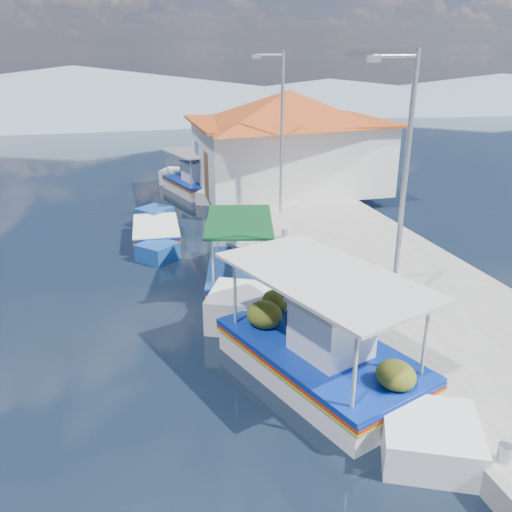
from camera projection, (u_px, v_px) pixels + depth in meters
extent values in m
plane|color=black|center=(223.00, 410.00, 10.20)|extent=(160.00, 160.00, 0.00)
cube|color=#AFACA3|center=(366.00, 260.00, 16.95)|extent=(5.00, 44.00, 0.50)
cylinder|color=#A5A8AD|center=(504.00, 453.00, 8.18)|extent=(0.20, 0.20, 0.30)
cylinder|color=#A5A8AD|center=(362.00, 311.00, 12.69)|extent=(0.20, 0.20, 0.30)
cylinder|color=#A5A8AD|center=(285.00, 234.00, 18.11)|extent=(0.20, 0.20, 0.30)
cylinder|color=#A5A8AD|center=(243.00, 192.00, 23.53)|extent=(0.20, 0.20, 0.30)
cube|color=white|center=(319.00, 368.00, 11.16)|extent=(3.58, 4.89, 0.96)
cube|color=white|center=(316.00, 302.00, 13.83)|extent=(2.14, 2.14, 1.06)
cube|color=white|center=(324.00, 465.00, 8.53)|extent=(2.08, 2.08, 0.91)
cube|color=#0B2A94|center=(320.00, 350.00, 11.00)|extent=(3.68, 5.04, 0.06)
cube|color=#AC280E|center=(320.00, 353.00, 11.03)|extent=(3.68, 5.04, 0.05)
cube|color=gold|center=(320.00, 356.00, 11.05)|extent=(3.68, 5.04, 0.04)
cube|color=#0B2A94|center=(320.00, 347.00, 10.98)|extent=(3.69, 5.01, 0.05)
cube|color=brown|center=(320.00, 348.00, 10.99)|extent=(3.38, 4.75, 0.05)
cube|color=white|center=(322.00, 331.00, 10.50)|extent=(1.60, 1.65, 1.11)
cube|color=silver|center=(323.00, 305.00, 10.30)|extent=(1.74, 1.79, 0.06)
cylinder|color=beige|center=(281.00, 276.00, 12.49)|extent=(0.07, 0.07, 1.62)
cylinder|color=beige|center=(358.00, 278.00, 12.35)|extent=(0.07, 0.07, 1.62)
cylinder|color=beige|center=(273.00, 360.00, 9.04)|extent=(0.07, 0.07, 1.62)
cylinder|color=beige|center=(379.00, 365.00, 8.91)|extent=(0.07, 0.07, 1.62)
cube|color=silver|center=(324.00, 276.00, 10.41)|extent=(3.68, 4.93, 0.07)
ellipsoid|color=#475416|center=(301.00, 304.00, 12.24)|extent=(0.77, 0.85, 0.58)
ellipsoid|color=#475416|center=(331.00, 298.00, 12.67)|extent=(0.65, 0.71, 0.49)
ellipsoid|color=#475416|center=(336.00, 390.00, 9.18)|extent=(0.69, 0.76, 0.52)
sphere|color=#FF4608|center=(369.00, 304.00, 11.21)|extent=(0.41, 0.41, 0.41)
cube|color=white|center=(240.00, 280.00, 15.55)|extent=(2.46, 3.56, 0.83)
cube|color=white|center=(209.00, 254.00, 17.30)|extent=(1.72, 1.72, 0.91)
cube|color=white|center=(277.00, 309.00, 13.83)|extent=(1.67, 1.67, 0.78)
cube|color=#0B2A94|center=(240.00, 268.00, 15.42)|extent=(2.53, 3.66, 0.05)
cube|color=#AC280E|center=(240.00, 271.00, 15.44)|extent=(2.53, 3.66, 0.04)
cube|color=gold|center=(240.00, 272.00, 15.46)|extent=(2.53, 3.66, 0.03)
cube|color=#184894|center=(240.00, 266.00, 15.39)|extent=(2.54, 3.64, 0.04)
cube|color=brown|center=(240.00, 267.00, 15.40)|extent=(2.31, 3.46, 0.04)
cylinder|color=beige|center=(198.00, 235.00, 15.96)|extent=(0.06, 0.06, 1.39)
cylinder|color=beige|center=(240.00, 228.00, 16.58)|extent=(0.06, 0.06, 1.39)
cylinder|color=beige|center=(239.00, 264.00, 13.73)|extent=(0.06, 0.06, 1.39)
cylinder|color=beige|center=(285.00, 255.00, 14.35)|extent=(0.06, 0.06, 1.39)
cube|color=#0D441E|center=(239.00, 221.00, 14.91)|extent=(2.54, 3.58, 0.06)
cube|color=#184894|center=(157.00, 237.00, 19.29)|extent=(1.72, 2.99, 0.81)
cube|color=#184894|center=(149.00, 219.00, 20.97)|extent=(1.56, 1.56, 0.89)
cube|color=#184894|center=(165.00, 254.00, 17.63)|extent=(1.51, 1.51, 0.77)
cube|color=#0B2A94|center=(156.00, 227.00, 19.16)|extent=(1.77, 3.08, 0.05)
cube|color=#AC280E|center=(156.00, 229.00, 19.18)|extent=(1.77, 3.08, 0.04)
cube|color=gold|center=(156.00, 230.00, 19.21)|extent=(1.77, 3.08, 0.03)
cube|color=white|center=(156.00, 225.00, 19.14)|extent=(1.78, 3.06, 0.04)
cube|color=brown|center=(156.00, 226.00, 19.15)|extent=(1.59, 2.93, 0.04)
cube|color=white|center=(193.00, 189.00, 26.14)|extent=(2.64, 3.79, 0.81)
cube|color=white|center=(198.00, 176.00, 28.25)|extent=(1.76, 1.76, 0.89)
cube|color=white|center=(188.00, 200.00, 24.07)|extent=(1.71, 1.71, 0.77)
cube|color=#0B2A94|center=(193.00, 181.00, 26.01)|extent=(2.72, 3.90, 0.05)
cube|color=#AC280E|center=(193.00, 182.00, 26.03)|extent=(2.72, 3.90, 0.04)
cube|color=gold|center=(193.00, 184.00, 26.06)|extent=(2.72, 3.90, 0.03)
cube|color=#0B2A94|center=(193.00, 180.00, 25.99)|extent=(2.73, 3.87, 0.04)
cube|color=brown|center=(193.00, 180.00, 26.00)|extent=(2.49, 3.68, 0.04)
cube|color=white|center=(192.00, 172.00, 25.59)|extent=(1.24, 1.33, 0.94)
cube|color=silver|center=(192.00, 162.00, 25.42)|extent=(1.35, 1.44, 0.05)
cylinder|color=beige|center=(182.00, 161.00, 27.11)|extent=(0.06, 0.06, 1.36)
cylinder|color=beige|center=(210.00, 161.00, 27.10)|extent=(0.06, 0.06, 1.36)
cylinder|color=beige|center=(173.00, 173.00, 24.41)|extent=(0.06, 0.06, 1.36)
cylinder|color=beige|center=(204.00, 173.00, 24.40)|extent=(0.06, 0.06, 1.36)
cube|color=silver|center=(192.00, 152.00, 25.51)|extent=(2.73, 3.81, 0.06)
cube|color=white|center=(288.00, 155.00, 24.53)|extent=(8.00, 6.00, 3.00)
cube|color=#AF5018|center=(289.00, 121.00, 23.98)|extent=(8.64, 6.48, 0.10)
pyramid|color=#AF5018|center=(289.00, 106.00, 23.74)|extent=(10.49, 10.49, 1.40)
cube|color=brown|center=(207.00, 175.00, 22.84)|extent=(0.06, 1.00, 2.00)
cube|color=#0B2A94|center=(197.00, 152.00, 24.88)|extent=(0.06, 1.20, 0.90)
cylinder|color=#A5A8AD|center=(404.00, 192.00, 11.87)|extent=(0.12, 0.12, 6.00)
cylinder|color=#A5A8AD|center=(395.00, 56.00, 10.74)|extent=(1.00, 0.08, 0.08)
cube|color=#A5A8AD|center=(373.00, 59.00, 10.63)|extent=(0.30, 0.14, 0.14)
cylinder|color=#A5A8AD|center=(282.00, 136.00, 20.00)|extent=(0.12, 0.12, 6.00)
cylinder|color=#A5A8AD|center=(270.00, 55.00, 18.86)|extent=(1.00, 0.08, 0.08)
cube|color=#A5A8AD|center=(256.00, 56.00, 18.76)|extent=(0.30, 0.14, 0.14)
cone|color=gray|center=(75.00, 92.00, 58.67)|extent=(96.00, 96.00, 5.50)
cone|color=gray|center=(329.00, 95.00, 66.22)|extent=(76.80, 76.80, 3.80)
cone|color=gray|center=(500.00, 90.00, 72.20)|extent=(89.60, 89.60, 4.20)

